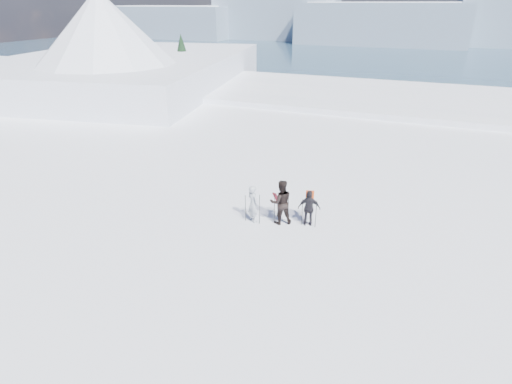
% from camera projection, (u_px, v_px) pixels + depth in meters
% --- Properties ---
extents(lake_basin, '(820.00, 820.00, 71.62)m').
position_uv_depth(lake_basin, '(371.00, 162.00, 40.97)').
color(lake_basin, white).
rests_on(lake_basin, ground).
extents(far_mountain_range, '(770.00, 110.00, 53.00)m').
position_uv_depth(far_mountain_range, '(457.00, 20.00, 387.91)').
color(far_mountain_range, slate).
rests_on(far_mountain_range, ground).
extents(near_ridge, '(31.37, 35.68, 25.62)m').
position_uv_depth(near_ridge, '(147.00, 112.00, 47.84)').
color(near_ridge, white).
rests_on(near_ridge, ground).
extents(skier_grey, '(0.71, 0.66, 1.64)m').
position_uv_depth(skier_grey, '(253.00, 204.00, 16.50)').
color(skier_grey, '#9CA3AA').
rests_on(skier_grey, ground).
extents(skier_dark, '(1.17, 1.09, 1.92)m').
position_uv_depth(skier_dark, '(281.00, 202.00, 16.31)').
color(skier_dark, black).
rests_on(skier_dark, ground).
extents(skier_pack, '(0.97, 0.58, 1.55)m').
position_uv_depth(skier_pack, '(309.00, 208.00, 16.23)').
color(skier_pack, black).
rests_on(skier_pack, ground).
extents(backpack, '(0.37, 0.26, 0.46)m').
position_uv_depth(backpack, '(311.00, 183.00, 16.02)').
color(backpack, '#EE4C16').
rests_on(backpack, skier_pack).
extents(ski_poles, '(2.88, 0.61, 1.33)m').
position_uv_depth(ski_poles, '(280.00, 211.00, 16.36)').
color(ski_poles, black).
rests_on(ski_poles, ground).
extents(skis_loose, '(1.16, 1.49, 0.03)m').
position_uv_depth(skis_loose, '(278.00, 201.00, 18.53)').
color(skis_loose, black).
rests_on(skis_loose, ground).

